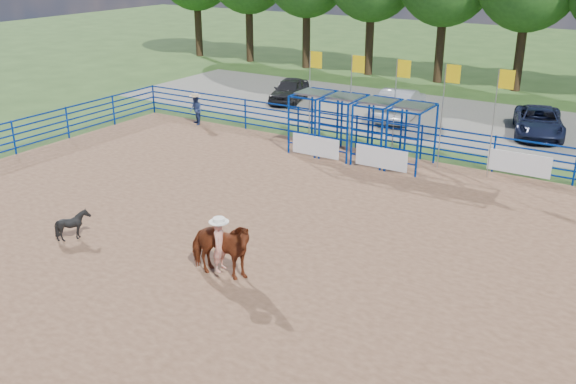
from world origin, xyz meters
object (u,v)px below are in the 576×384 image
object	(u,v)px
car_b	(400,104)
car_c	(539,122)
horse_and_rider	(220,246)
spectator_cowboy	(196,109)
calf	(73,225)
car_a	(289,90)

from	to	relation	value
car_b	car_c	size ratio (longest dim) A/B	1.04
horse_and_rider	car_c	xyz separation A→B (m)	(4.19, 19.00, -0.29)
car_b	car_c	world-z (taller)	car_b
horse_and_rider	spectator_cowboy	world-z (taller)	horse_and_rider
car_c	car_b	bearing A→B (deg)	170.91
spectator_cowboy	car_b	size ratio (longest dim) A/B	0.32
car_b	horse_and_rider	bearing A→B (deg)	89.62
horse_and_rider	car_b	world-z (taller)	horse_and_rider
horse_and_rider	calf	xyz separation A→B (m)	(-5.27, -0.47, -0.46)
car_a	car_b	size ratio (longest dim) A/B	0.81
calf	spectator_cowboy	world-z (taller)	spectator_cowboy
spectator_cowboy	car_a	bearing A→B (deg)	79.23
car_a	spectator_cowboy	bearing A→B (deg)	-115.34
spectator_cowboy	car_c	world-z (taller)	spectator_cowboy
calf	car_a	size ratio (longest dim) A/B	0.24
car_a	car_c	xyz separation A→B (m)	(13.60, 0.35, -0.02)
calf	car_a	distance (m)	19.56
car_b	spectator_cowboy	bearing A→B (deg)	30.01
car_c	car_a	bearing A→B (deg)	166.67
calf	car_b	bearing A→B (deg)	-22.80
car_a	car_c	size ratio (longest dim) A/B	0.84
calf	car_b	size ratio (longest dim) A/B	0.19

